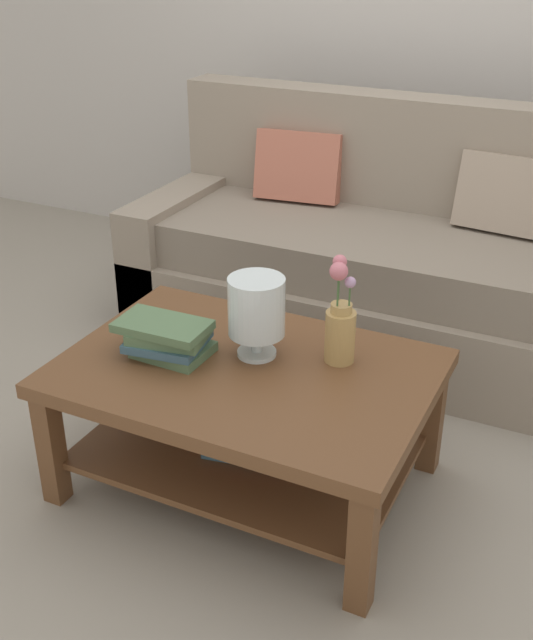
# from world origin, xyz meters

# --- Properties ---
(ground_plane) EXTENTS (10.00, 10.00, 0.00)m
(ground_plane) POSITION_xyz_m (0.00, 0.00, 0.00)
(ground_plane) COLOR gray
(back_wall) EXTENTS (6.40, 0.12, 2.70)m
(back_wall) POSITION_xyz_m (0.00, 1.65, 1.35)
(back_wall) COLOR #BCB7B2
(back_wall) RESTS_ON ground
(couch) EXTENTS (2.25, 0.90, 1.06)m
(couch) POSITION_xyz_m (0.09, 0.79, 0.36)
(couch) COLOR gray
(couch) RESTS_ON ground
(coffee_table) EXTENTS (1.19, 0.83, 0.47)m
(coffee_table) POSITION_xyz_m (0.01, -0.45, 0.34)
(coffee_table) COLOR brown
(coffee_table) RESTS_ON ground
(book_stack_main) EXTENTS (0.30, 0.24, 0.12)m
(book_stack_main) POSITION_xyz_m (-0.26, -0.49, 0.53)
(book_stack_main) COLOR #51704C
(book_stack_main) RESTS_ON coffee_table
(glass_hurricane_vase) EXTENTS (0.19, 0.19, 0.28)m
(glass_hurricane_vase) POSITION_xyz_m (0.01, -0.36, 0.64)
(glass_hurricane_vase) COLOR silver
(glass_hurricane_vase) RESTS_ON coffee_table
(flower_pitcher) EXTENTS (0.10, 0.10, 0.36)m
(flower_pitcher) POSITION_xyz_m (0.26, -0.28, 0.60)
(flower_pitcher) COLOR tan
(flower_pitcher) RESTS_ON coffee_table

